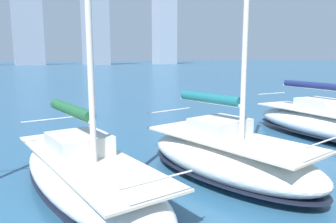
% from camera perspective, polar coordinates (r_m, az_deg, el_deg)
% --- Properties ---
extents(sailboat_navy, '(3.17, 8.48, 12.51)m').
position_cam_1_polar(sailboat_navy, '(17.39, 25.95, -1.79)').
color(sailboat_navy, silver).
rests_on(sailboat_navy, ground).
extents(sailboat_teal, '(3.76, 6.94, 11.02)m').
position_cam_1_polar(sailboat_teal, '(10.75, 10.36, -7.44)').
color(sailboat_teal, white).
rests_on(sailboat_teal, ground).
extents(sailboat_forest, '(3.18, 8.05, 12.76)m').
position_cam_1_polar(sailboat_forest, '(9.51, -14.09, -10.25)').
color(sailboat_forest, silver).
rests_on(sailboat_forest, ground).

